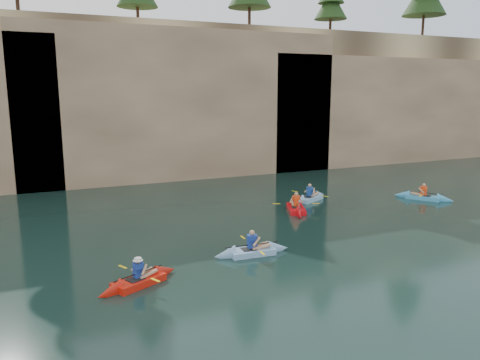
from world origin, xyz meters
name	(u,v)px	position (x,y,z in m)	size (l,w,h in m)	color
ground	(345,301)	(0.00, 0.00, 0.00)	(160.00, 160.00, 0.00)	black
cliff	(139,97)	(0.00, 30.00, 6.00)	(70.00, 16.00, 12.00)	tan
cliff_slab_center	(187,103)	(2.00, 22.60, 5.70)	(24.00, 2.40, 11.40)	tan
cliff_slab_east	(395,109)	(22.00, 22.60, 4.92)	(26.00, 2.40, 9.84)	tan
sea_cave_center	(109,163)	(-4.00, 21.95, 1.60)	(3.50, 1.00, 3.20)	black
sea_cave_east	(284,144)	(10.00, 21.95, 2.25)	(5.00, 1.00, 4.50)	black
main_kayaker	(139,280)	(-5.76, 3.91, 0.16)	(3.27, 2.09, 1.21)	red
kayaker_ltblue_near	(252,251)	(-0.89, 5.05, 0.16)	(3.30, 2.53, 1.29)	#85B1DE
kayaker_red_far	(296,208)	(4.34, 10.39, 0.16)	(2.44, 3.67, 1.34)	red
kayaker_ltblue_mid	(309,198)	(6.39, 12.26, 0.16)	(3.41, 2.32, 1.30)	#84B8DD
kayaker_blue_east	(423,197)	(12.97, 9.69, 0.15)	(2.66, 3.28, 1.25)	#40A3D9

